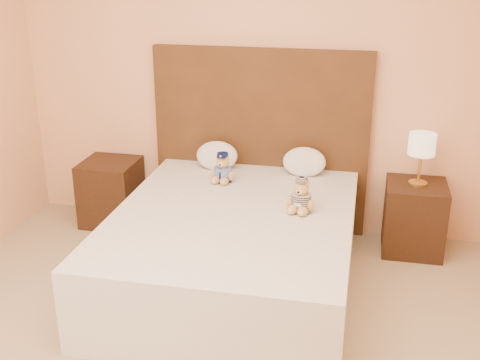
% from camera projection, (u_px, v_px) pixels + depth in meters
% --- Properties ---
extents(room_walls, '(4.04, 4.52, 2.72)m').
position_uv_depth(room_walls, '(198.00, 37.00, 2.93)').
color(room_walls, '#EEAF82').
rests_on(room_walls, ground).
extents(bed, '(1.60, 2.00, 0.55)m').
position_uv_depth(bed, '(233.00, 249.00, 4.15)').
color(bed, white).
rests_on(bed, ground).
extents(headboard, '(1.75, 0.08, 1.50)m').
position_uv_depth(headboard, '(260.00, 141.00, 4.91)').
color(headboard, '#4D2E17').
rests_on(headboard, ground).
extents(nightstand_left, '(0.45, 0.45, 0.55)m').
position_uv_depth(nightstand_left, '(111.00, 192.00, 5.13)').
color(nightstand_left, '#331B10').
rests_on(nightstand_left, ground).
extents(nightstand_right, '(0.45, 0.45, 0.55)m').
position_uv_depth(nightstand_right, '(414.00, 218.00, 4.64)').
color(nightstand_right, '#331B10').
rests_on(nightstand_right, ground).
extents(lamp, '(0.20, 0.20, 0.40)m').
position_uv_depth(lamp, '(422.00, 147.00, 4.43)').
color(lamp, gold).
rests_on(lamp, nightstand_right).
extents(teddy_police, '(0.22, 0.21, 0.23)m').
position_uv_depth(teddy_police, '(223.00, 168.00, 4.56)').
color(teddy_police, tan).
rests_on(teddy_police, bed).
extents(teddy_prisoner, '(0.24, 0.24, 0.23)m').
position_uv_depth(teddy_prisoner, '(301.00, 196.00, 4.03)').
color(teddy_prisoner, tan).
rests_on(teddy_prisoner, bed).
extents(pillow_left, '(0.34, 0.22, 0.24)m').
position_uv_depth(pillow_left, '(217.00, 154.00, 4.83)').
color(pillow_left, white).
rests_on(pillow_left, bed).
extents(pillow_right, '(0.33, 0.22, 0.24)m').
position_uv_depth(pillow_right, '(304.00, 161.00, 4.69)').
color(pillow_right, white).
rests_on(pillow_right, bed).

